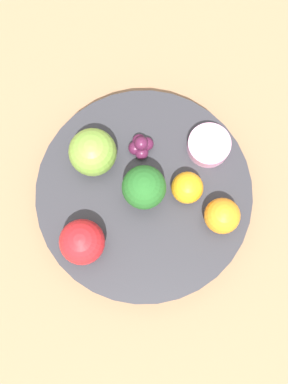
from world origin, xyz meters
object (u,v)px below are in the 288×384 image
Objects in this scene: apple_green at (93,152)px; grape_cluster at (141,146)px; small_cup at (209,145)px; orange_back at (187,188)px; broccoli at (140,185)px; apple_red at (82,242)px; bowl at (144,196)px; orange_front at (222,216)px.

apple_green reaches higher than grape_cluster.
apple_green is 1.10× the size of small_cup.
orange_back reaches higher than grape_cluster.
grape_cluster is (0.02, 0.05, -0.03)m from broccoli.
small_cup is at bearing 44.86° from orange_back.
orange_back is at bearing -17.75° from broccoli.
broccoli reaches higher than apple_green.
orange_back is 0.08m from grape_cluster.
grape_cluster reaches higher than small_cup.
grape_cluster is 0.08m from small_cup.
apple_green reaches higher than small_cup.
orange_back is (0.14, 0.02, -0.01)m from apple_red.
bowl is at bearing -54.19° from apple_green.
broccoli is 0.10m from orange_front.
apple_red is 1.39× the size of orange_back.
bowl is at bearing 22.75° from apple_red.
apple_green is at bearing 125.81° from bowl.
broccoli is 1.71× the size of orange_back.
orange_front is (0.08, -0.06, 0.04)m from bowl.
bowl is 8.28× the size of grape_cluster.
apple_red is at bearing -157.25° from bowl.
broccoli is 1.14× the size of apple_green.
apple_green is (-0.04, 0.06, -0.01)m from broccoli.
apple_green is at bearing 167.54° from small_cup.
broccoli is (-0.00, 0.00, 0.06)m from bowl.
small_cup is at bearing 79.93° from orange_front.
bowl is 4.63× the size of apple_green.
apple_green is 0.17m from orange_front.
orange_back is 0.73× the size of small_cup.
orange_front is at bearing -36.39° from bowl.
apple_green is 0.12m from orange_back.
bowl is 0.06m from broccoli.
broccoli is at bearing 142.65° from orange_front.
orange_front is (0.12, -0.12, -0.01)m from apple_green.
apple_green is (0.04, 0.10, 0.00)m from apple_red.
apple_green is at bearing 125.78° from broccoli.
bowl is 4.05× the size of broccoli.
bowl is 0.07m from grape_cluster.
bowl is at bearing -104.04° from grape_cluster.
bowl is 5.08× the size of small_cup.
grape_cluster is 0.61× the size of small_cup.
broccoli is at bearing -54.22° from apple_green.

